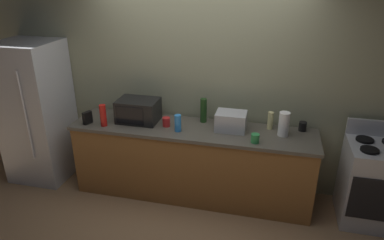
# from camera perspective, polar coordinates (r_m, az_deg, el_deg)

# --- Properties ---
(ground_plane) EXTENTS (8.00, 8.00, 0.00)m
(ground_plane) POSITION_cam_1_polar(r_m,az_deg,el_deg) (4.16, -1.34, -14.92)
(ground_plane) COLOR #93704C
(back_wall) EXTENTS (6.40, 0.10, 2.70)m
(back_wall) POSITION_cam_1_polar(r_m,az_deg,el_deg) (4.24, 1.31, 6.50)
(back_wall) COLOR gray
(back_wall) RESTS_ON ground_plane
(counter_run) EXTENTS (2.84, 0.64, 0.90)m
(counter_run) POSITION_cam_1_polar(r_m,az_deg,el_deg) (4.23, -0.00, -6.83)
(counter_run) COLOR brown
(counter_run) RESTS_ON ground_plane
(refrigerator) EXTENTS (0.72, 0.73, 1.80)m
(refrigerator) POSITION_cam_1_polar(r_m,az_deg,el_deg) (4.89, -24.06, 1.18)
(refrigerator) COLOR #B7BABF
(refrigerator) RESTS_ON ground_plane
(stove_range) EXTENTS (0.60, 0.61, 1.08)m
(stove_range) POSITION_cam_1_polar(r_m,az_deg,el_deg) (4.29, 27.31, -9.14)
(stove_range) COLOR #B7BABF
(stove_range) RESTS_ON ground_plane
(microwave) EXTENTS (0.48, 0.35, 0.27)m
(microwave) POSITION_cam_1_polar(r_m,az_deg,el_deg) (4.21, -8.78, 1.55)
(microwave) COLOR black
(microwave) RESTS_ON counter_run
(toaster_oven) EXTENTS (0.34, 0.26, 0.21)m
(toaster_oven) POSITION_cam_1_polar(r_m,az_deg,el_deg) (3.96, 6.39, -0.19)
(toaster_oven) COLOR #B7BABF
(toaster_oven) RESTS_ON counter_run
(paper_towel_roll) EXTENTS (0.12, 0.12, 0.27)m
(paper_towel_roll) POSITION_cam_1_polar(r_m,az_deg,el_deg) (3.92, 14.78, -0.64)
(paper_towel_roll) COLOR white
(paper_towel_roll) RESTS_ON counter_run
(cordless_phone) EXTENTS (0.09, 0.12, 0.15)m
(cordless_phone) POSITION_cam_1_polar(r_m,az_deg,el_deg) (4.29, -16.72, 0.36)
(cordless_phone) COLOR black
(cordless_phone) RESTS_ON counter_run
(bottle_wine) EXTENTS (0.08, 0.08, 0.29)m
(bottle_wine) POSITION_cam_1_polar(r_m,az_deg,el_deg) (4.13, 1.90, 1.58)
(bottle_wine) COLOR #1E3F19
(bottle_wine) RESTS_ON counter_run
(bottle_hot_sauce) EXTENTS (0.07, 0.07, 0.26)m
(bottle_hot_sauce) POSITION_cam_1_polar(r_m,az_deg,el_deg) (4.16, -14.32, 0.73)
(bottle_hot_sauce) COLOR red
(bottle_hot_sauce) RESTS_ON counter_run
(bottle_spray_cleaner) EXTENTS (0.07, 0.07, 0.19)m
(bottle_spray_cleaner) POSITION_cam_1_polar(r_m,az_deg,el_deg) (3.91, -2.33, -0.51)
(bottle_spray_cleaner) COLOR #338CE5
(bottle_spray_cleaner) RESTS_ON counter_run
(bottle_vinegar) EXTENTS (0.07, 0.07, 0.20)m
(bottle_vinegar) POSITION_cam_1_polar(r_m,az_deg,el_deg) (4.06, 12.69, -0.08)
(bottle_vinegar) COLOR beige
(bottle_vinegar) RESTS_ON counter_run
(mug_red) EXTENTS (0.09, 0.09, 0.11)m
(mug_red) POSITION_cam_1_polar(r_m,az_deg,el_deg) (4.06, -4.22, -0.31)
(mug_red) COLOR red
(mug_red) RESTS_ON counter_run
(mug_green) EXTENTS (0.09, 0.09, 0.10)m
(mug_green) POSITION_cam_1_polar(r_m,az_deg,el_deg) (3.73, 10.27, -2.97)
(mug_green) COLOR #2D8C47
(mug_green) RESTS_ON counter_run
(mug_black) EXTENTS (0.09, 0.09, 0.10)m
(mug_black) POSITION_cam_1_polar(r_m,az_deg,el_deg) (4.13, 17.63, -0.99)
(mug_black) COLOR black
(mug_black) RESTS_ON counter_run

